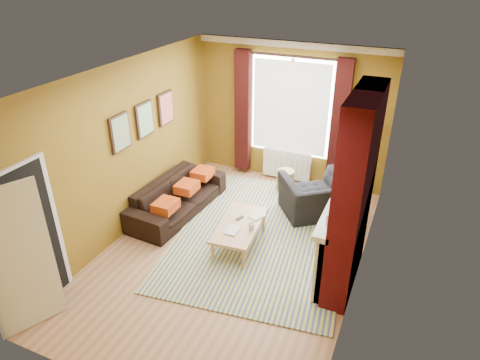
{
  "coord_description": "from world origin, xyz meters",
  "views": [
    {
      "loc": [
        2.3,
        -5.01,
        4.18
      ],
      "look_at": [
        0.0,
        0.25,
        1.15
      ],
      "focal_mm": 32.0,
      "sensor_mm": 36.0,
      "label": 1
    }
  ],
  "objects_px": {
    "armchair": "(315,197)",
    "wicker_stool": "(285,180)",
    "floor_lamp": "(368,137)",
    "sofa": "(177,196)",
    "coffee_table": "(240,226)"
  },
  "relations": [
    {
      "from": "sofa",
      "to": "coffee_table",
      "type": "xyz_separation_m",
      "value": [
        1.45,
        -0.5,
        0.05
      ]
    },
    {
      "from": "armchair",
      "to": "floor_lamp",
      "type": "xyz_separation_m",
      "value": [
        0.66,
        0.83,
        0.94
      ]
    },
    {
      "from": "sofa",
      "to": "armchair",
      "type": "height_order",
      "value": "armchair"
    },
    {
      "from": "armchair",
      "to": "coffee_table",
      "type": "xyz_separation_m",
      "value": [
        -0.86,
        -1.39,
        0.0
      ]
    },
    {
      "from": "armchair",
      "to": "floor_lamp",
      "type": "height_order",
      "value": "floor_lamp"
    },
    {
      "from": "coffee_table",
      "to": "floor_lamp",
      "type": "height_order",
      "value": "floor_lamp"
    },
    {
      "from": "armchair",
      "to": "coffee_table",
      "type": "distance_m",
      "value": 1.64
    },
    {
      "from": "coffee_table",
      "to": "wicker_stool",
      "type": "distance_m",
      "value": 2.05
    },
    {
      "from": "floor_lamp",
      "to": "coffee_table",
      "type": "bearing_deg",
      "value": -124.37
    },
    {
      "from": "floor_lamp",
      "to": "sofa",
      "type": "bearing_deg",
      "value": -149.75
    },
    {
      "from": "armchair",
      "to": "wicker_stool",
      "type": "height_order",
      "value": "armchair"
    },
    {
      "from": "sofa",
      "to": "wicker_stool",
      "type": "height_order",
      "value": "sofa"
    },
    {
      "from": "armchair",
      "to": "wicker_stool",
      "type": "bearing_deg",
      "value": -77.81
    },
    {
      "from": "sofa",
      "to": "wicker_stool",
      "type": "distance_m",
      "value": 2.19
    },
    {
      "from": "coffee_table",
      "to": "wicker_stool",
      "type": "relative_size",
      "value": 2.97
    }
  ]
}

